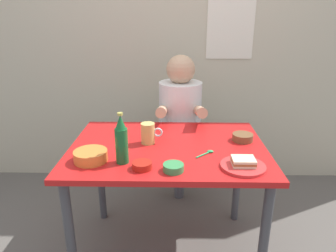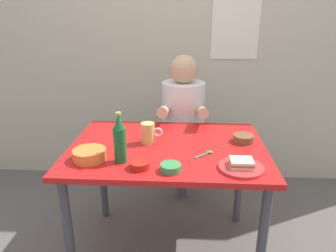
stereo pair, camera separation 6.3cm
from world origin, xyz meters
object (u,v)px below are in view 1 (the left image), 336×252
object	(u,v)px
person_seated	(180,109)
sambal_bowl_red	(142,165)
plate_orange	(243,166)
sandwich	(243,162)
dining_table	(168,160)
stool	(179,159)
beer_mug	(148,133)
beer_bottle	(121,141)

from	to	relation	value
person_seated	sambal_bowl_red	size ratio (longest dim) A/B	7.49
plate_orange	sandwich	bearing A→B (deg)	0.00
dining_table	stool	distance (m)	0.70
person_seated	sandwich	distance (m)	0.92
stool	sandwich	bearing A→B (deg)	-71.92
person_seated	sambal_bowl_red	bearing A→B (deg)	-102.55
sandwich	beer_mug	bearing A→B (deg)	148.74
stool	beer_mug	size ratio (longest dim) A/B	3.57
dining_table	person_seated	bearing A→B (deg)	82.54
sandwich	beer_bottle	size ratio (longest dim) A/B	0.42
stool	sandwich	distance (m)	1.03
stool	person_seated	distance (m)	0.42
beer_bottle	sambal_bowl_red	xyz separation A→B (m)	(0.10, -0.07, -0.10)
stool	sandwich	world-z (taller)	sandwich
sandwich	beer_bottle	bearing A→B (deg)	175.73
stool	plate_orange	bearing A→B (deg)	-71.92
dining_table	plate_orange	bearing A→B (deg)	-34.84
sandwich	sambal_bowl_red	size ratio (longest dim) A/B	1.15
sambal_bowl_red	person_seated	bearing A→B (deg)	77.45
stool	beer_mug	xyz separation A→B (m)	(-0.19, -0.59, 0.45)
dining_table	sandwich	distance (m)	0.47
dining_table	stool	bearing A→B (deg)	82.67
sandwich	sambal_bowl_red	xyz separation A→B (m)	(-0.49, -0.02, -0.01)
dining_table	sandwich	world-z (taller)	sandwich
dining_table	stool	world-z (taller)	dining_table
stool	plate_orange	distance (m)	1.02
person_seated	plate_orange	world-z (taller)	person_seated
person_seated	plate_orange	size ratio (longest dim) A/B	3.27
beer_bottle	sambal_bowl_red	world-z (taller)	beer_bottle
plate_orange	beer_mug	bearing A→B (deg)	148.74
sandwich	plate_orange	bearing A→B (deg)	0.00
beer_mug	beer_bottle	distance (m)	0.28
person_seated	beer_mug	bearing A→B (deg)	-108.35
beer_mug	plate_orange	bearing A→B (deg)	-31.26
plate_orange	sambal_bowl_red	bearing A→B (deg)	-177.50
plate_orange	sambal_bowl_red	xyz separation A→B (m)	(-0.49, -0.02, 0.01)
beer_mug	sambal_bowl_red	size ratio (longest dim) A/B	1.31
beer_mug	stool	bearing A→B (deg)	71.98
beer_mug	beer_bottle	xyz separation A→B (m)	(-0.11, -0.25, 0.06)
plate_orange	sandwich	distance (m)	0.02
sandwich	beer_mug	distance (m)	0.57
person_seated	beer_bottle	size ratio (longest dim) A/B	2.75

